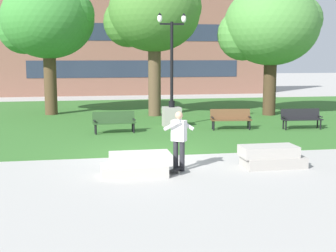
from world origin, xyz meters
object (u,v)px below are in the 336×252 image
Objects in this scene: park_bench_near_right at (301,117)px; park_bench_far_left at (114,121)px; concrete_block_left at (271,157)px; lamp_post_center at (172,104)px; person_skateboarder at (179,137)px; concrete_block_center at (137,165)px; skateboard at (171,171)px; park_bench_near_left at (231,118)px.

park_bench_far_left is (-8.32, 0.40, 0.00)m from park_bench_near_right.
lamp_post_center is (-1.43, 8.32, 0.76)m from concrete_block_left.
person_skateboarder reaches higher than concrete_block_left.
lamp_post_center reaches higher than park_bench_near_right.
concrete_block_center reaches higher than skateboard.
park_bench_near_left is at bearing 61.43° from person_skateboarder.
park_bench_far_left is (-4.17, 6.96, 0.23)m from concrete_block_left.
person_skateboarder is at bearing 52.90° from skateboard.
concrete_block_center is at bearing -106.78° from lamp_post_center.
concrete_block_center is 0.98m from skateboard.
person_skateboarder is at bearing -99.27° from lamp_post_center.
park_bench_far_left is at bearing 120.94° from concrete_block_left.
person_skateboarder is 7.90m from park_bench_near_left.
person_skateboarder is (1.26, 0.40, 0.67)m from concrete_block_center.
park_bench_far_left is at bearing 177.22° from park_bench_near_right.
concrete_block_center is 0.37× the size of lamp_post_center.
person_skateboarder reaches higher than concrete_block_center.
concrete_block_center is 4.05m from concrete_block_left.
park_bench_near_right is (3.15, -0.44, 0.00)m from park_bench_near_left.
park_bench_near_right is (6.92, 6.49, -0.44)m from person_skateboarder.
concrete_block_center is 10.70m from park_bench_near_right.
park_bench_far_left is (-1.09, 7.30, 0.45)m from skateboard.
park_bench_near_right is at bearing -2.78° from park_bench_far_left.
park_bench_near_right is (8.18, 6.89, 0.23)m from concrete_block_center.
park_bench_near_right is at bearing 40.11° from concrete_block_center.
park_bench_near_right is at bearing 57.69° from concrete_block_left.
person_skateboarder is at bearing 178.64° from concrete_block_left.
park_bench_near_left is at bearing 172.13° from park_bench_near_right.
park_bench_near_left and park_bench_near_right have the same top height.
park_bench_near_left is (3.77, 6.92, -0.44)m from person_skateboarder.
person_skateboarder is 0.93× the size of park_bench_far_left.
concrete_block_center is 1.11× the size of person_skateboarder.
park_bench_near_left reaches higher than concrete_block_left.
park_bench_near_right is at bearing 43.66° from skateboard.
concrete_block_left is at bearing 6.26° from skateboard.
park_bench_far_left is (-0.14, 7.29, 0.23)m from concrete_block_center.
lamp_post_center is (2.61, 8.65, 0.76)m from concrete_block_center.
concrete_block_center is at bearing -124.48° from park_bench_near_left.
lamp_post_center is (-2.42, 1.32, 0.52)m from park_bench_near_left.
concrete_block_center is at bearing -175.25° from concrete_block_left.
concrete_block_center is 1.48m from person_skateboarder.
skateboard is at bearing -0.15° from concrete_block_center.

